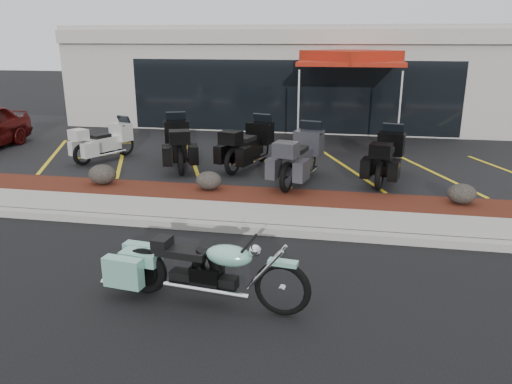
% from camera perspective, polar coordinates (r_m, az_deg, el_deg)
% --- Properties ---
extents(ground, '(90.00, 90.00, 0.00)m').
position_cam_1_polar(ground, '(8.81, -4.38, -6.58)').
color(ground, black).
rests_on(ground, ground).
extents(curb, '(24.00, 0.25, 0.15)m').
position_cam_1_polar(curb, '(9.59, -3.02, -4.05)').
color(curb, gray).
rests_on(curb, ground).
extents(sidewalk, '(24.00, 1.20, 0.15)m').
position_cam_1_polar(sidewalk, '(10.23, -2.11, -2.66)').
color(sidewalk, gray).
rests_on(sidewalk, ground).
extents(mulch_bed, '(24.00, 1.20, 0.16)m').
position_cam_1_polar(mulch_bed, '(11.34, -0.80, -0.61)').
color(mulch_bed, '#370D0C').
rests_on(mulch_bed, ground).
extents(upper_lot, '(26.00, 9.60, 0.15)m').
position_cam_1_polar(upper_lot, '(16.49, 2.89, 5.02)').
color(upper_lot, black).
rests_on(upper_lot, ground).
extents(dealership_building, '(18.00, 8.16, 4.00)m').
position_cam_1_polar(dealership_building, '(22.41, 5.19, 13.18)').
color(dealership_building, '#9C988D').
rests_on(dealership_building, ground).
extents(boulder_left, '(0.68, 0.56, 0.48)m').
position_cam_1_polar(boulder_left, '(12.60, -17.14, 1.95)').
color(boulder_left, black).
rests_on(boulder_left, mulch_bed).
extents(boulder_mid, '(0.61, 0.51, 0.43)m').
position_cam_1_polar(boulder_mid, '(11.65, -5.42, 1.31)').
color(boulder_mid, black).
rests_on(boulder_mid, mulch_bed).
extents(boulder_right, '(0.61, 0.51, 0.43)m').
position_cam_1_polar(boulder_right, '(11.47, 22.46, -0.19)').
color(boulder_right, black).
rests_on(boulder_right, mulch_bed).
extents(hero_cruiser, '(2.97, 1.10, 1.02)m').
position_cam_1_polar(hero_cruiser, '(6.63, 3.06, -10.09)').
color(hero_cruiser, '#7ABFA7').
rests_on(hero_cruiser, ground).
extents(touring_white, '(1.59, 2.21, 1.20)m').
position_cam_1_polar(touring_white, '(15.49, -14.80, 6.24)').
color(touring_white, silver).
rests_on(touring_white, upper_lot).
extents(touring_black_front, '(1.76, 2.60, 1.41)m').
position_cam_1_polar(touring_black_front, '(14.57, -9.05, 6.34)').
color(touring_black_front, black).
rests_on(touring_black_front, upper_lot).
extents(touring_black_mid, '(1.54, 2.52, 1.38)m').
position_cam_1_polar(touring_black_mid, '(14.24, 0.71, 6.23)').
color(touring_black_mid, black).
rests_on(touring_black_mid, upper_lot).
extents(touring_grey, '(1.44, 2.56, 1.41)m').
position_cam_1_polar(touring_grey, '(12.93, 6.22, 5.06)').
color(touring_grey, '#303035').
rests_on(touring_grey, upper_lot).
extents(touring_black_rear, '(1.34, 2.41, 1.33)m').
position_cam_1_polar(touring_black_rear, '(13.39, 15.22, 4.81)').
color(touring_black_rear, black).
rests_on(touring_black_rear, upper_lot).
extents(traffic_cone, '(0.35, 0.35, 0.40)m').
position_cam_1_polar(traffic_cone, '(15.55, 3.05, 5.30)').
color(traffic_cone, '#E54F07').
rests_on(traffic_cone, upper_lot).
extents(popup_canopy, '(4.08, 4.08, 3.02)m').
position_cam_1_polar(popup_canopy, '(16.94, 10.79, 14.68)').
color(popup_canopy, silver).
rests_on(popup_canopy, upper_lot).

